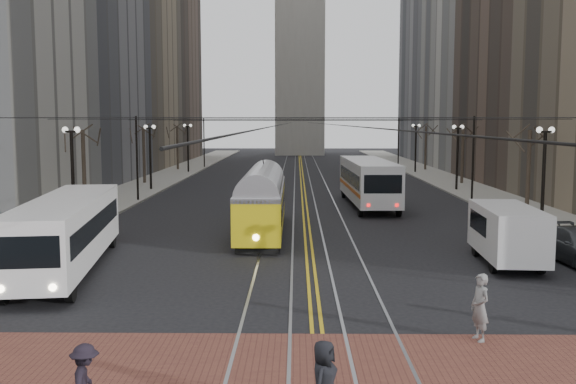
{
  "coord_description": "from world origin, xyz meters",
  "views": [
    {
      "loc": [
        -0.62,
        -19.15,
        6.18
      ],
      "look_at": [
        -1.0,
        9.7,
        3.0
      ],
      "focal_mm": 40.0,
      "sensor_mm": 36.0,
      "label": 1
    }
  ],
  "objects_px": {
    "pedestrian_d": "(85,382)",
    "streetcar": "(262,208)",
    "pedestrian_b": "(480,307)",
    "sedan_grey": "(361,192)",
    "transit_bus": "(67,235)",
    "pedestrian_a": "(324,381)",
    "rear_bus": "(368,183)",
    "cargo_van": "(507,236)"
  },
  "relations": [
    {
      "from": "pedestrian_a",
      "to": "pedestrian_b",
      "type": "distance_m",
      "value": 6.8
    },
    {
      "from": "pedestrian_a",
      "to": "pedestrian_d",
      "type": "relative_size",
      "value": 1.06
    },
    {
      "from": "rear_bus",
      "to": "pedestrian_b",
      "type": "relative_size",
      "value": 6.72
    },
    {
      "from": "transit_bus",
      "to": "rear_bus",
      "type": "distance_m",
      "value": 25.44
    },
    {
      "from": "rear_bus",
      "to": "pedestrian_a",
      "type": "xyz_separation_m",
      "value": [
        -4.69,
        -34.07,
        -0.81
      ]
    },
    {
      "from": "streetcar",
      "to": "sedan_grey",
      "type": "distance_m",
      "value": 16.34
    },
    {
      "from": "transit_bus",
      "to": "sedan_grey",
      "type": "distance_m",
      "value": 27.94
    },
    {
      "from": "cargo_van",
      "to": "pedestrian_b",
      "type": "height_order",
      "value": "cargo_van"
    },
    {
      "from": "pedestrian_d",
      "to": "streetcar",
      "type": "bearing_deg",
      "value": -17.65
    },
    {
      "from": "rear_bus",
      "to": "pedestrian_b",
      "type": "height_order",
      "value": "rear_bus"
    },
    {
      "from": "transit_bus",
      "to": "pedestrian_d",
      "type": "bearing_deg",
      "value": -76.8
    },
    {
      "from": "rear_bus",
      "to": "pedestrian_a",
      "type": "height_order",
      "value": "rear_bus"
    },
    {
      "from": "cargo_van",
      "to": "streetcar",
      "type": "bearing_deg",
      "value": 148.74
    },
    {
      "from": "rear_bus",
      "to": "cargo_van",
      "type": "bearing_deg",
      "value": -80.54
    },
    {
      "from": "transit_bus",
      "to": "streetcar",
      "type": "bearing_deg",
      "value": 42.15
    },
    {
      "from": "transit_bus",
      "to": "pedestrian_a",
      "type": "height_order",
      "value": "transit_bus"
    },
    {
      "from": "pedestrian_b",
      "to": "cargo_van",
      "type": "bearing_deg",
      "value": 141.86
    },
    {
      "from": "cargo_van",
      "to": "pedestrian_b",
      "type": "relative_size",
      "value": 2.97
    },
    {
      "from": "sedan_grey",
      "to": "pedestrian_a",
      "type": "bearing_deg",
      "value": -99.86
    },
    {
      "from": "transit_bus",
      "to": "pedestrian_a",
      "type": "xyz_separation_m",
      "value": [
        10.06,
        -13.33,
        -0.64
      ]
    },
    {
      "from": "transit_bus",
      "to": "sedan_grey",
      "type": "relative_size",
      "value": 2.82
    },
    {
      "from": "pedestrian_b",
      "to": "rear_bus",
      "type": "bearing_deg",
      "value": 163.63
    },
    {
      "from": "pedestrian_d",
      "to": "transit_bus",
      "type": "bearing_deg",
      "value": 9.71
    },
    {
      "from": "pedestrian_a",
      "to": "pedestrian_d",
      "type": "height_order",
      "value": "pedestrian_a"
    },
    {
      "from": "sedan_grey",
      "to": "pedestrian_b",
      "type": "height_order",
      "value": "pedestrian_b"
    },
    {
      "from": "cargo_van",
      "to": "pedestrian_a",
      "type": "xyz_separation_m",
      "value": [
        -8.54,
        -14.77,
        -0.39
      ]
    },
    {
      "from": "cargo_van",
      "to": "pedestrian_a",
      "type": "distance_m",
      "value": 17.07
    },
    {
      "from": "rear_bus",
      "to": "pedestrian_b",
      "type": "bearing_deg",
      "value": -91.99
    },
    {
      "from": "cargo_van",
      "to": "sedan_grey",
      "type": "relative_size",
      "value": 1.33
    },
    {
      "from": "streetcar",
      "to": "rear_bus",
      "type": "height_order",
      "value": "rear_bus"
    },
    {
      "from": "streetcar",
      "to": "pedestrian_b",
      "type": "height_order",
      "value": "streetcar"
    },
    {
      "from": "sedan_grey",
      "to": "pedestrian_a",
      "type": "height_order",
      "value": "pedestrian_a"
    },
    {
      "from": "cargo_van",
      "to": "pedestrian_b",
      "type": "bearing_deg",
      "value": -108.44
    },
    {
      "from": "transit_bus",
      "to": "cargo_van",
      "type": "distance_m",
      "value": 18.66
    },
    {
      "from": "transit_bus",
      "to": "pedestrian_b",
      "type": "bearing_deg",
      "value": -37.44
    },
    {
      "from": "pedestrian_a",
      "to": "transit_bus",
      "type": "bearing_deg",
      "value": 57.87
    },
    {
      "from": "transit_bus",
      "to": "rear_bus",
      "type": "bearing_deg",
      "value": 46.73
    },
    {
      "from": "pedestrian_b",
      "to": "pedestrian_d",
      "type": "distance_m",
      "value": 10.77
    },
    {
      "from": "streetcar",
      "to": "sedan_grey",
      "type": "xyz_separation_m",
      "value": [
        6.96,
        14.77,
        -0.72
      ]
    },
    {
      "from": "rear_bus",
      "to": "streetcar",
      "type": "bearing_deg",
      "value": -123.3
    },
    {
      "from": "streetcar",
      "to": "cargo_van",
      "type": "xyz_separation_m",
      "value": [
        11.0,
        -7.62,
        -0.19
      ]
    },
    {
      "from": "rear_bus",
      "to": "pedestrian_d",
      "type": "bearing_deg",
      "value": -107.6
    }
  ]
}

